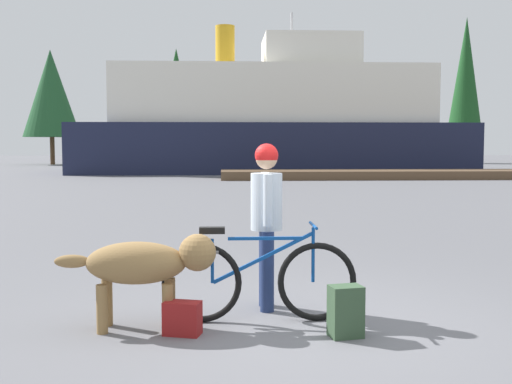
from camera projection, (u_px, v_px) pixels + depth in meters
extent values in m
plane|color=slate|center=(303.00, 327.00, 5.85)|extent=(160.00, 160.00, 0.00)
torus|color=black|center=(317.00, 282.00, 6.03)|extent=(0.75, 0.06, 0.75)
torus|color=black|center=(202.00, 283.00, 5.97)|extent=(0.75, 0.06, 0.75)
cube|color=navy|center=(265.00, 238.00, 5.97)|extent=(0.70, 0.03, 0.03)
cube|color=navy|center=(263.00, 258.00, 5.98)|extent=(0.95, 0.03, 0.49)
cylinder|color=navy|center=(212.00, 261.00, 5.96)|extent=(0.03, 0.03, 0.42)
cylinder|color=navy|center=(313.00, 255.00, 6.01)|extent=(0.03, 0.03, 0.52)
cube|color=black|center=(212.00, 230.00, 5.94)|extent=(0.24, 0.10, 0.06)
cylinder|color=navy|center=(313.00, 225.00, 5.98)|extent=(0.03, 0.44, 0.03)
cube|color=slate|center=(199.00, 252.00, 5.95)|extent=(0.36, 0.14, 0.02)
cylinder|color=navy|center=(266.00, 267.00, 6.58)|extent=(0.14, 0.14, 0.81)
cylinder|color=navy|center=(267.00, 272.00, 6.36)|extent=(0.14, 0.14, 0.81)
cylinder|color=silver|center=(266.00, 202.00, 6.42)|extent=(0.32, 0.32, 0.58)
cylinder|color=silver|center=(265.00, 196.00, 6.64)|extent=(0.09, 0.09, 0.51)
cylinder|color=silver|center=(268.00, 200.00, 6.20)|extent=(0.09, 0.09, 0.51)
sphere|color=tan|center=(267.00, 158.00, 6.39)|extent=(0.22, 0.22, 0.22)
sphere|color=red|center=(267.00, 155.00, 6.38)|extent=(0.24, 0.24, 0.24)
ellipsoid|color=olive|center=(136.00, 263.00, 5.75)|extent=(0.91, 0.45, 0.39)
sphere|color=olive|center=(197.00, 252.00, 5.77)|extent=(0.34, 0.34, 0.34)
ellipsoid|color=olive|center=(72.00, 261.00, 5.72)|extent=(0.32, 0.12, 0.12)
cylinder|color=olive|center=(170.00, 301.00, 5.91)|extent=(0.10, 0.10, 0.44)
cylinder|color=olive|center=(168.00, 308.00, 5.67)|extent=(0.10, 0.10, 0.44)
cylinder|color=olive|center=(107.00, 302.00, 5.89)|extent=(0.10, 0.10, 0.44)
cylinder|color=olive|center=(102.00, 309.00, 5.64)|extent=(0.10, 0.10, 0.44)
cube|color=#334C33|center=(346.00, 311.00, 5.54)|extent=(0.31, 0.25, 0.45)
cube|color=maroon|center=(182.00, 318.00, 5.60)|extent=(0.36, 0.26, 0.30)
cube|color=brown|center=(373.00, 174.00, 29.97)|extent=(14.36, 2.68, 0.40)
cube|color=#191E38|center=(271.00, 148.00, 36.93)|extent=(22.14, 7.54, 2.77)
cube|color=silver|center=(271.00, 96.00, 36.69)|extent=(17.71, 6.33, 3.20)
cube|color=silver|center=(310.00, 53.00, 36.61)|extent=(5.31, 4.52, 1.80)
cylinder|color=#BF8C19|center=(225.00, 47.00, 36.35)|extent=(1.10, 1.10, 2.40)
ellipsoid|color=navy|center=(291.00, 164.00, 36.55)|extent=(6.03, 1.69, 0.90)
cylinder|color=#B2B2B7|center=(292.00, 85.00, 36.20)|extent=(0.14, 0.14, 8.15)
cylinder|color=#B2B2B7|center=(276.00, 136.00, 36.38)|extent=(2.71, 0.10, 0.10)
cylinder|color=#4C331E|center=(52.00, 151.00, 49.61)|extent=(0.35, 0.35, 2.15)
cone|color=#1E4C28|center=(51.00, 93.00, 49.26)|extent=(4.39, 4.39, 6.75)
cylinder|color=#4C331E|center=(177.00, 149.00, 50.55)|extent=(0.35, 0.35, 2.36)
cone|color=#19471E|center=(177.00, 91.00, 50.20)|extent=(3.03, 3.03, 6.77)
cylinder|color=#4C331E|center=(464.00, 149.00, 52.69)|extent=(0.41, 0.41, 2.31)
cone|color=#19471E|center=(466.00, 76.00, 52.23)|extent=(2.84, 2.84, 9.66)
cylinder|color=#4C331E|center=(350.00, 143.00, 56.21)|extent=(0.41, 0.41, 3.36)
cone|color=#19471E|center=(351.00, 84.00, 55.81)|extent=(3.49, 3.49, 6.99)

